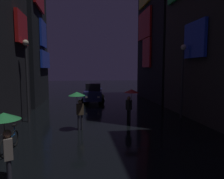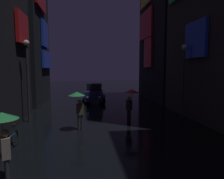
{
  "view_description": "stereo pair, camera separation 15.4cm",
  "coord_description": "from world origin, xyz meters",
  "px_view_note": "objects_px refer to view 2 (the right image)",
  "views": [
    {
      "loc": [
        -1.7,
        0.96,
        3.32
      ],
      "look_at": [
        0.0,
        11.96,
        2.18
      ],
      "focal_mm": 32.0,
      "sensor_mm": 36.0,
      "label": 1
    },
    {
      "loc": [
        -1.55,
        0.94,
        3.32
      ],
      "look_at": [
        0.0,
        11.96,
        2.18
      ],
      "focal_mm": 32.0,
      "sensor_mm": 36.0,
      "label": 2
    }
  ],
  "objects_px": {
    "pedestrian_near_crossing_red": "(131,97)",
    "bicycle_parked_at_storefront": "(9,141)",
    "pedestrian_foreground_left_green": "(3,128)",
    "car_distant": "(95,93)",
    "streetlamp_left_far": "(27,71)",
    "streetlamp_right_far": "(183,72)",
    "pedestrian_midstreet_left_green": "(78,100)"
  },
  "relations": [
    {
      "from": "car_distant",
      "to": "streetlamp_right_far",
      "type": "distance_m",
      "value": 9.78
    },
    {
      "from": "pedestrian_midstreet_left_green",
      "to": "streetlamp_left_far",
      "type": "xyz_separation_m",
      "value": [
        -3.11,
        2.22,
        1.55
      ]
    },
    {
      "from": "car_distant",
      "to": "streetlamp_left_far",
      "type": "height_order",
      "value": "streetlamp_left_far"
    },
    {
      "from": "car_distant",
      "to": "streetlamp_left_far",
      "type": "distance_m",
      "value": 8.91
    },
    {
      "from": "pedestrian_foreground_left_green",
      "to": "pedestrian_near_crossing_red",
      "type": "relative_size",
      "value": 1.0
    },
    {
      "from": "pedestrian_midstreet_left_green",
      "to": "car_distant",
      "type": "xyz_separation_m",
      "value": [
        1.4,
        9.55,
        -0.74
      ]
    },
    {
      "from": "pedestrian_foreground_left_green",
      "to": "pedestrian_near_crossing_red",
      "type": "distance_m",
      "value": 7.72
    },
    {
      "from": "pedestrian_midstreet_left_green",
      "to": "bicycle_parked_at_storefront",
      "type": "relative_size",
      "value": 1.16
    },
    {
      "from": "pedestrian_midstreet_left_green",
      "to": "car_distant",
      "type": "bearing_deg",
      "value": 81.65
    },
    {
      "from": "pedestrian_near_crossing_red",
      "to": "streetlamp_right_far",
      "type": "height_order",
      "value": "streetlamp_right_far"
    },
    {
      "from": "car_distant",
      "to": "bicycle_parked_at_storefront",
      "type": "bearing_deg",
      "value": -109.03
    },
    {
      "from": "bicycle_parked_at_storefront",
      "to": "streetlamp_left_far",
      "type": "distance_m",
      "value": 5.4
    },
    {
      "from": "car_distant",
      "to": "pedestrian_midstreet_left_green",
      "type": "bearing_deg",
      "value": -98.35
    },
    {
      "from": "pedestrian_near_crossing_red",
      "to": "bicycle_parked_at_storefront",
      "type": "distance_m",
      "value": 6.81
    },
    {
      "from": "bicycle_parked_at_storefront",
      "to": "streetlamp_right_far",
      "type": "relative_size",
      "value": 0.37
    },
    {
      "from": "pedestrian_near_crossing_red",
      "to": "streetlamp_right_far",
      "type": "bearing_deg",
      "value": 12.78
    },
    {
      "from": "pedestrian_foreground_left_green",
      "to": "bicycle_parked_at_storefront",
      "type": "xyz_separation_m",
      "value": [
        -0.79,
        2.57,
        -1.28
      ]
    },
    {
      "from": "pedestrian_near_crossing_red",
      "to": "streetlamp_left_far",
      "type": "height_order",
      "value": "streetlamp_left_far"
    },
    {
      "from": "bicycle_parked_at_storefront",
      "to": "streetlamp_right_far",
      "type": "bearing_deg",
      "value": 23.29
    },
    {
      "from": "bicycle_parked_at_storefront",
      "to": "streetlamp_right_far",
      "type": "height_order",
      "value": "streetlamp_right_far"
    },
    {
      "from": "bicycle_parked_at_storefront",
      "to": "streetlamp_left_far",
      "type": "height_order",
      "value": "streetlamp_left_far"
    },
    {
      "from": "pedestrian_midstreet_left_green",
      "to": "pedestrian_near_crossing_red",
      "type": "relative_size",
      "value": 1.0
    },
    {
      "from": "pedestrian_near_crossing_red",
      "to": "pedestrian_midstreet_left_green",
      "type": "bearing_deg",
      "value": -163.78
    },
    {
      "from": "bicycle_parked_at_storefront",
      "to": "car_distant",
      "type": "xyz_separation_m",
      "value": [
        4.11,
        11.92,
        0.54
      ]
    },
    {
      "from": "streetlamp_left_far",
      "to": "streetlamp_right_far",
      "type": "relative_size",
      "value": 1.03
    },
    {
      "from": "pedestrian_midstreet_left_green",
      "to": "bicycle_parked_at_storefront",
      "type": "distance_m",
      "value": 3.82
    },
    {
      "from": "streetlamp_left_far",
      "to": "streetlamp_right_far",
      "type": "height_order",
      "value": "streetlamp_left_far"
    },
    {
      "from": "pedestrian_near_crossing_red",
      "to": "car_distant",
      "type": "distance_m",
      "value": 8.84
    },
    {
      "from": "pedestrian_near_crossing_red",
      "to": "car_distant",
      "type": "xyz_separation_m",
      "value": [
        -1.72,
        8.64,
        -0.74
      ]
    },
    {
      "from": "pedestrian_foreground_left_green",
      "to": "car_distant",
      "type": "height_order",
      "value": "pedestrian_foreground_left_green"
    },
    {
      "from": "streetlamp_right_far",
      "to": "pedestrian_near_crossing_red",
      "type": "bearing_deg",
      "value": -167.22
    },
    {
      "from": "bicycle_parked_at_storefront",
      "to": "streetlamp_right_far",
      "type": "distance_m",
      "value": 10.81
    }
  ]
}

